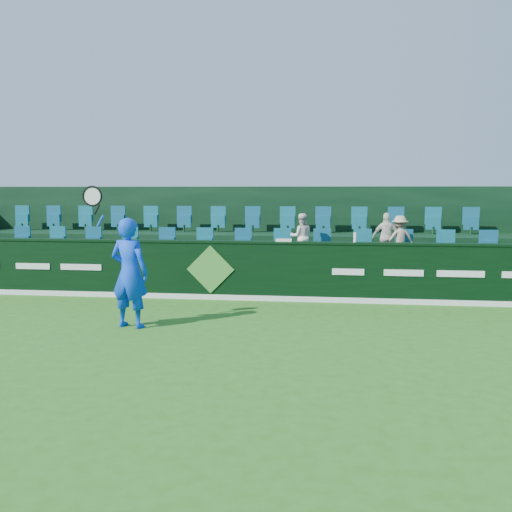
# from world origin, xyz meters

# --- Properties ---
(ground) EXTENTS (60.00, 60.00, 0.00)m
(ground) POSITION_xyz_m (0.00, 0.00, 0.00)
(ground) COLOR #276919
(ground) RESTS_ON ground
(sponsor_hoarding) EXTENTS (16.00, 0.25, 1.35)m
(sponsor_hoarding) POSITION_xyz_m (0.00, 4.00, 0.67)
(sponsor_hoarding) COLOR black
(sponsor_hoarding) RESTS_ON ground
(stand_tier_front) EXTENTS (16.00, 2.00, 0.80)m
(stand_tier_front) POSITION_xyz_m (0.00, 5.10, 0.40)
(stand_tier_front) COLOR black
(stand_tier_front) RESTS_ON ground
(stand_tier_back) EXTENTS (16.00, 1.80, 1.30)m
(stand_tier_back) POSITION_xyz_m (0.00, 7.00, 0.65)
(stand_tier_back) COLOR black
(stand_tier_back) RESTS_ON ground
(stand_rear) EXTENTS (16.00, 4.10, 2.60)m
(stand_rear) POSITION_xyz_m (0.00, 7.44, 1.22)
(stand_rear) COLOR black
(stand_rear) RESTS_ON ground
(seat_row_front) EXTENTS (13.50, 0.50, 0.60)m
(seat_row_front) POSITION_xyz_m (0.00, 5.50, 1.10)
(seat_row_front) COLOR #126275
(seat_row_front) RESTS_ON stand_tier_front
(seat_row_back) EXTENTS (13.50, 0.50, 0.60)m
(seat_row_back) POSITION_xyz_m (0.00, 7.30, 1.60)
(seat_row_back) COLOR #126275
(seat_row_back) RESTS_ON stand_tier_back
(tennis_player) EXTENTS (1.28, 0.62, 2.65)m
(tennis_player) POSITION_xyz_m (-0.92, 1.13, 1.01)
(tennis_player) COLOR blue
(tennis_player) RESTS_ON ground
(spectator_left) EXTENTS (0.62, 0.52, 1.14)m
(spectator_left) POSITION_xyz_m (2.00, 5.12, 1.37)
(spectator_left) COLOR white
(spectator_left) RESTS_ON stand_tier_front
(spectator_middle) EXTENTS (0.68, 0.28, 1.16)m
(spectator_middle) POSITION_xyz_m (4.04, 5.12, 1.38)
(spectator_middle) COLOR silver
(spectator_middle) RESTS_ON stand_tier_front
(spectator_right) EXTENTS (0.79, 0.57, 1.10)m
(spectator_right) POSITION_xyz_m (4.34, 5.12, 1.35)
(spectator_right) COLOR tan
(spectator_right) RESTS_ON stand_tier_front
(towel) EXTENTS (0.35, 0.23, 0.05)m
(towel) POSITION_xyz_m (1.67, 4.00, 1.38)
(towel) COLOR silver
(towel) RESTS_ON sponsor_hoarding
(drinks_bottle) EXTENTS (0.07, 0.07, 0.22)m
(drinks_bottle) POSITION_xyz_m (3.24, 4.00, 1.46)
(drinks_bottle) COLOR white
(drinks_bottle) RESTS_ON sponsor_hoarding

